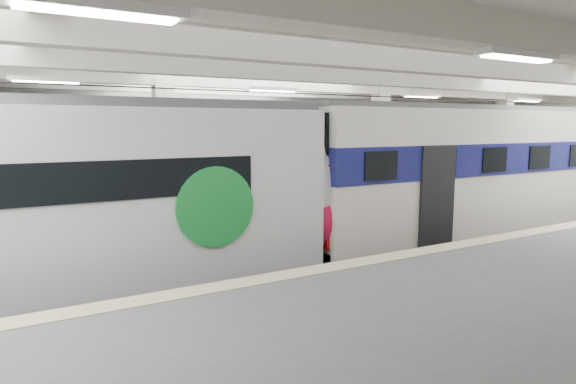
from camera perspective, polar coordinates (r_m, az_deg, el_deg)
station_hall at (r=11.33m, az=7.09°, el=4.61°), size 36.00×24.00×5.75m
modern_emu at (r=11.02m, az=-22.36°, el=-1.57°), size 13.75×2.84×4.44m
older_rer at (r=17.24m, az=21.30°, el=2.29°), size 13.69×3.02×4.50m
far_train at (r=16.52m, az=-22.01°, el=2.12°), size 14.61×3.26×4.62m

